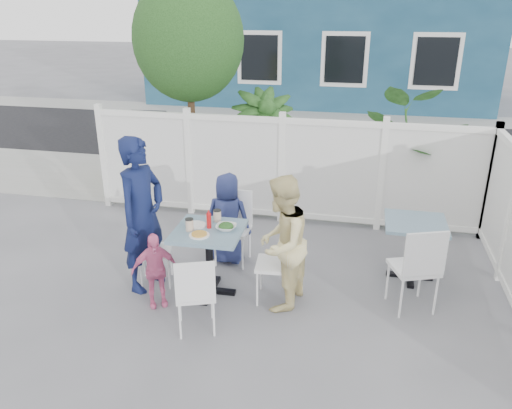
% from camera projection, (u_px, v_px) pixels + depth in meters
% --- Properties ---
extents(ground, '(80.00, 80.00, 0.00)m').
position_uv_depth(ground, '(235.00, 303.00, 5.58)').
color(ground, slate).
extents(near_sidewalk, '(24.00, 2.60, 0.01)m').
position_uv_depth(near_sidewalk, '(288.00, 189.00, 9.02)').
color(near_sidewalk, gray).
rests_on(near_sidewalk, ground).
extents(street, '(24.00, 5.00, 0.01)m').
position_uv_depth(street, '(312.00, 140.00, 12.38)').
color(street, black).
rests_on(street, ground).
extents(far_sidewalk, '(24.00, 1.60, 0.01)m').
position_uv_depth(far_sidewalk, '(324.00, 115.00, 15.19)').
color(far_sidewalk, gray).
rests_on(far_sidewalk, ground).
extents(building, '(11.00, 6.00, 6.00)m').
position_uv_depth(building, '(323.00, 9.00, 17.26)').
color(building, navy).
rests_on(building, ground).
extents(fence_back, '(5.86, 0.08, 1.60)m').
position_uv_depth(fence_back, '(281.00, 172.00, 7.44)').
color(fence_back, white).
rests_on(fence_back, ground).
extents(tree, '(1.80, 1.62, 3.59)m').
position_uv_depth(tree, '(188.00, 40.00, 7.93)').
color(tree, '#382316').
rests_on(tree, ground).
extents(utility_cabinet, '(0.66, 0.49, 1.17)m').
position_uv_depth(utility_cabinet, '(147.00, 146.00, 9.55)').
color(utility_cabinet, yellow).
rests_on(utility_cabinet, ground).
extents(potted_shrub_a, '(1.36, 1.36, 1.88)m').
position_uv_depth(potted_shrub_a, '(261.00, 148.00, 8.11)').
color(potted_shrub_a, '#193914').
rests_on(potted_shrub_a, ground).
extents(potted_shrub_b, '(2.15, 2.03, 1.90)m').
position_uv_depth(potted_shrub_b, '(410.00, 158.00, 7.55)').
color(potted_shrub_b, '#193914').
rests_on(potted_shrub_b, ground).
extents(main_table, '(0.77, 0.77, 0.79)m').
position_uv_depth(main_table, '(209.00, 244.00, 5.57)').
color(main_table, slate).
rests_on(main_table, ground).
extents(spare_table, '(0.70, 0.70, 0.74)m').
position_uv_depth(spare_table, '(414.00, 235.00, 5.89)').
color(spare_table, slate).
rests_on(spare_table, ground).
extents(chair_left, '(0.48, 0.49, 0.87)m').
position_uv_depth(chair_left, '(148.00, 245.00, 5.80)').
color(chair_left, white).
rests_on(chair_left, ground).
extents(chair_right, '(0.43, 0.44, 0.90)m').
position_uv_depth(chair_right, '(281.00, 258.00, 5.47)').
color(chair_right, white).
rests_on(chair_right, ground).
extents(chair_back, '(0.43, 0.42, 0.93)m').
position_uv_depth(chair_back, '(234.00, 221.00, 6.36)').
color(chair_back, white).
rests_on(chair_back, ground).
extents(chair_near, '(0.50, 0.49, 0.85)m').
position_uv_depth(chair_near, '(195.00, 290.00, 4.89)').
color(chair_near, white).
rests_on(chair_near, ground).
extents(chair_spare, '(0.58, 0.57, 0.99)m').
position_uv_depth(chair_spare, '(418.00, 264.00, 5.22)').
color(chair_spare, white).
rests_on(chair_spare, ground).
extents(man, '(0.59, 0.75, 1.81)m').
position_uv_depth(man, '(142.00, 215.00, 5.62)').
color(man, '#101840').
rests_on(man, ground).
extents(woman, '(0.68, 0.81, 1.49)m').
position_uv_depth(woman, '(281.00, 243.00, 5.29)').
color(woman, gold).
rests_on(woman, ground).
extents(boy, '(0.59, 0.39, 1.18)m').
position_uv_depth(boy, '(228.00, 219.00, 6.30)').
color(boy, navy).
rests_on(boy, ground).
extents(toddler, '(0.54, 0.44, 0.86)m').
position_uv_depth(toddler, '(155.00, 270.00, 5.40)').
color(toddler, pink).
rests_on(toddler, ground).
extents(plate_main, '(0.22, 0.22, 0.01)m').
position_uv_depth(plate_main, '(199.00, 235.00, 5.35)').
color(plate_main, white).
rests_on(plate_main, main_table).
extents(plate_side, '(0.23, 0.23, 0.02)m').
position_uv_depth(plate_side, '(196.00, 225.00, 5.60)').
color(plate_side, white).
rests_on(plate_side, main_table).
extents(salad_bowl, '(0.22, 0.22, 0.05)m').
position_uv_depth(salad_bowl, '(226.00, 227.00, 5.49)').
color(salad_bowl, white).
rests_on(salad_bowl, main_table).
extents(coffee_cup_a, '(0.09, 0.09, 0.13)m').
position_uv_depth(coffee_cup_a, '(190.00, 225.00, 5.45)').
color(coffee_cup_a, beige).
rests_on(coffee_cup_a, main_table).
extents(coffee_cup_b, '(0.09, 0.09, 0.13)m').
position_uv_depth(coffee_cup_b, '(217.00, 216.00, 5.69)').
color(coffee_cup_b, beige).
rests_on(coffee_cup_b, main_table).
extents(ketchup_bottle, '(0.05, 0.05, 0.17)m').
position_uv_depth(ketchup_bottle, '(209.00, 221.00, 5.51)').
color(ketchup_bottle, red).
rests_on(ketchup_bottle, main_table).
extents(salt_shaker, '(0.03, 0.03, 0.07)m').
position_uv_depth(salt_shaker, '(207.00, 218.00, 5.72)').
color(salt_shaker, white).
rests_on(salt_shaker, main_table).
extents(pepper_shaker, '(0.03, 0.03, 0.07)m').
position_uv_depth(pepper_shaker, '(209.00, 216.00, 5.77)').
color(pepper_shaker, black).
rests_on(pepper_shaker, main_table).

